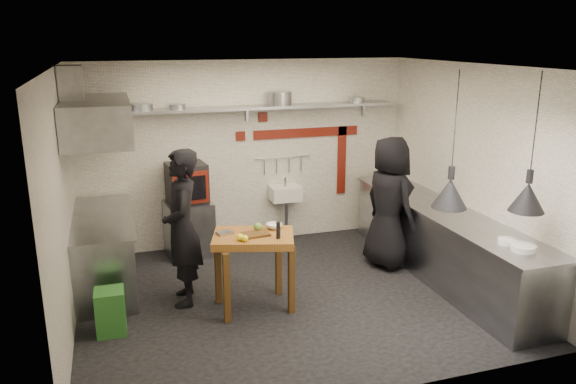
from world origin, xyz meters
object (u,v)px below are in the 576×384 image
object	(u,v)px
chef_right	(389,203)
combi_oven	(187,183)
prep_table	(254,271)
oven_stand	(189,228)
green_bin	(111,312)
chef_left	(182,228)

from	to	relation	value
chef_right	combi_oven	bearing A→B (deg)	51.24
prep_table	chef_right	world-z (taller)	chef_right
oven_stand	chef_right	world-z (taller)	chef_right
green_bin	oven_stand	bearing A→B (deg)	60.84
oven_stand	chef_right	bearing A→B (deg)	-32.66
oven_stand	prep_table	bearing A→B (deg)	-82.55
oven_stand	green_bin	distance (m)	2.35
prep_table	chef_right	size ratio (longest dim) A/B	0.50
chef_left	chef_right	distance (m)	2.87
prep_table	chef_left	bearing A→B (deg)	167.96
oven_stand	prep_table	distance (m)	2.00
combi_oven	prep_table	size ratio (longest dim) A/B	0.63
prep_table	chef_right	bearing A→B (deg)	34.48
combi_oven	chef_right	world-z (taller)	chef_right
green_bin	prep_table	bearing A→B (deg)	3.74
chef_left	chef_right	bearing A→B (deg)	100.69
green_bin	prep_table	world-z (taller)	prep_table
oven_stand	chef_left	xyz separation A→B (m)	(-0.27, -1.53, 0.54)
oven_stand	prep_table	xyz separation A→B (m)	(0.49, -1.94, 0.06)
green_bin	chef_right	xyz separation A→B (m)	(3.73, 0.79, 0.67)
chef_left	chef_right	size ratio (longest dim) A/B	1.03
oven_stand	chef_left	distance (m)	1.65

